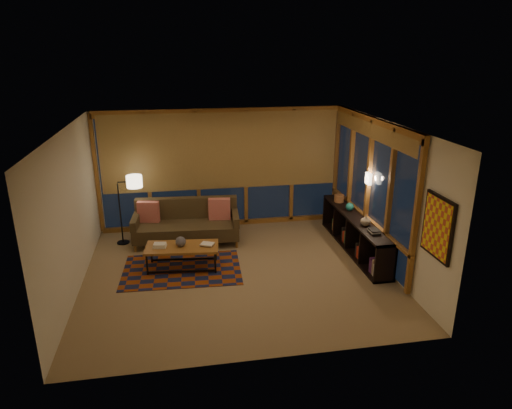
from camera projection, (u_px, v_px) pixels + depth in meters
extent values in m
cube|color=#9C8154|center=(237.00, 273.00, 8.39)|extent=(5.50, 5.00, 0.01)
cube|color=silver|center=(235.00, 126.00, 7.51)|extent=(5.50, 5.00, 0.01)
cube|color=#F2EBCB|center=(222.00, 168.00, 10.28)|extent=(5.50, 0.01, 2.70)
cube|color=#F2EBCB|center=(263.00, 268.00, 5.63)|extent=(5.50, 0.01, 2.70)
cube|color=#F2EBCB|center=(71.00, 213.00, 7.50)|extent=(0.01, 5.00, 2.70)
cube|color=#F2EBCB|center=(384.00, 195.00, 8.41)|extent=(0.01, 5.00, 2.70)
cube|color=#85370E|center=(182.00, 269.00, 8.51)|extent=(2.23, 1.55, 0.01)
sphere|color=black|center=(181.00, 241.00, 8.41)|extent=(0.21, 0.21, 0.19)
cylinder|color=#985C30|center=(339.00, 198.00, 9.97)|extent=(0.22, 0.22, 0.16)
sphere|color=#1B756D|center=(350.00, 207.00, 9.43)|extent=(0.20, 0.20, 0.17)
imported|color=tan|center=(366.00, 220.00, 8.66)|extent=(0.20, 0.20, 0.21)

